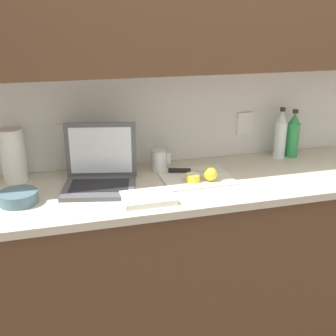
{
  "coord_description": "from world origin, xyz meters",
  "views": [
    {
      "loc": [
        -0.82,
        -1.76,
        1.67
      ],
      "look_at": [
        -0.35,
        -0.01,
        1.01
      ],
      "focal_mm": 45.0,
      "sensor_mm": 36.0,
      "label": 1
    }
  ],
  "objects_px": {
    "bottle_green_soda": "(293,135)",
    "lemon_half_cut": "(193,178)",
    "knife": "(188,171)",
    "bottle_oil_tall": "(280,135)",
    "paper_towel_roll": "(13,155)",
    "bowl_white": "(19,197)",
    "cutting_board": "(196,177)",
    "laptop": "(100,172)",
    "lemon_whole_beside": "(210,174)",
    "measuring_cup": "(159,160)"
  },
  "relations": [
    {
      "from": "bottle_green_soda",
      "to": "paper_towel_roll",
      "type": "relative_size",
      "value": 1.04
    },
    {
      "from": "cutting_board",
      "to": "bottle_oil_tall",
      "type": "height_order",
      "value": "bottle_oil_tall"
    },
    {
      "from": "knife",
      "to": "bowl_white",
      "type": "distance_m",
      "value": 0.8
    },
    {
      "from": "knife",
      "to": "bottle_green_soda",
      "type": "distance_m",
      "value": 0.65
    },
    {
      "from": "lemon_whole_beside",
      "to": "bottle_oil_tall",
      "type": "bearing_deg",
      "value": 26.0
    },
    {
      "from": "laptop",
      "to": "bottle_oil_tall",
      "type": "height_order",
      "value": "same"
    },
    {
      "from": "knife",
      "to": "lemon_half_cut",
      "type": "relative_size",
      "value": 4.3
    },
    {
      "from": "bottle_green_soda",
      "to": "bowl_white",
      "type": "relative_size",
      "value": 1.64
    },
    {
      "from": "cutting_board",
      "to": "paper_towel_roll",
      "type": "distance_m",
      "value": 0.86
    },
    {
      "from": "laptop",
      "to": "bowl_white",
      "type": "xyz_separation_m",
      "value": [
        -0.35,
        -0.1,
        -0.04
      ]
    },
    {
      "from": "laptop",
      "to": "lemon_whole_beside",
      "type": "relative_size",
      "value": 5.67
    },
    {
      "from": "bottle_oil_tall",
      "to": "measuring_cup",
      "type": "relative_size",
      "value": 2.61
    },
    {
      "from": "bottle_green_soda",
      "to": "bowl_white",
      "type": "bearing_deg",
      "value": -170.11
    },
    {
      "from": "knife",
      "to": "measuring_cup",
      "type": "xyz_separation_m",
      "value": [
        -0.12,
        0.09,
        0.04
      ]
    },
    {
      "from": "lemon_whole_beside",
      "to": "paper_towel_roll",
      "type": "height_order",
      "value": "paper_towel_roll"
    },
    {
      "from": "lemon_whole_beside",
      "to": "measuring_cup",
      "type": "distance_m",
      "value": 0.29
    },
    {
      "from": "bottle_green_soda",
      "to": "paper_towel_roll",
      "type": "bearing_deg",
      "value": 179.27
    },
    {
      "from": "bowl_white",
      "to": "bottle_green_soda",
      "type": "bearing_deg",
      "value": 9.89
    },
    {
      "from": "bottle_green_soda",
      "to": "cutting_board",
      "type": "bearing_deg",
      "value": -164.36
    },
    {
      "from": "bowl_white",
      "to": "knife",
      "type": "bearing_deg",
      "value": 9.85
    },
    {
      "from": "laptop",
      "to": "lemon_whole_beside",
      "type": "xyz_separation_m",
      "value": [
        0.5,
        -0.1,
        -0.02
      ]
    },
    {
      "from": "laptop",
      "to": "bottle_green_soda",
      "type": "bearing_deg",
      "value": 20.03
    },
    {
      "from": "knife",
      "to": "paper_towel_roll",
      "type": "distance_m",
      "value": 0.83
    },
    {
      "from": "laptop",
      "to": "cutting_board",
      "type": "relative_size",
      "value": 1.13
    },
    {
      "from": "bottle_oil_tall",
      "to": "paper_towel_roll",
      "type": "bearing_deg",
      "value": 179.22
    },
    {
      "from": "measuring_cup",
      "to": "laptop",
      "type": "bearing_deg",
      "value": -158.48
    },
    {
      "from": "bowl_white",
      "to": "paper_towel_roll",
      "type": "height_order",
      "value": "paper_towel_roll"
    },
    {
      "from": "bottle_green_soda",
      "to": "bottle_oil_tall",
      "type": "bearing_deg",
      "value": 180.0
    },
    {
      "from": "lemon_half_cut",
      "to": "measuring_cup",
      "type": "bearing_deg",
      "value": 118.09
    },
    {
      "from": "cutting_board",
      "to": "bowl_white",
      "type": "relative_size",
      "value": 2.08
    },
    {
      "from": "bottle_green_soda",
      "to": "lemon_half_cut",
      "type": "bearing_deg",
      "value": -160.86
    },
    {
      "from": "paper_towel_roll",
      "to": "laptop",
      "type": "bearing_deg",
      "value": -23.01
    },
    {
      "from": "laptop",
      "to": "bottle_oil_tall",
      "type": "bearing_deg",
      "value": 20.62
    },
    {
      "from": "bottle_green_soda",
      "to": "laptop",
      "type": "bearing_deg",
      "value": -172.37
    },
    {
      "from": "lemon_whole_beside",
      "to": "bottle_green_soda",
      "type": "xyz_separation_m",
      "value": [
        0.57,
        0.24,
        0.08
      ]
    },
    {
      "from": "bottle_oil_tall",
      "to": "paper_towel_roll",
      "type": "xyz_separation_m",
      "value": [
        -1.37,
        0.02,
        -0.0
      ]
    },
    {
      "from": "laptop",
      "to": "measuring_cup",
      "type": "height_order",
      "value": "laptop"
    },
    {
      "from": "knife",
      "to": "bottle_oil_tall",
      "type": "height_order",
      "value": "bottle_oil_tall"
    },
    {
      "from": "bottle_green_soda",
      "to": "paper_towel_roll",
      "type": "distance_m",
      "value": 1.45
    },
    {
      "from": "lemon_half_cut",
      "to": "measuring_cup",
      "type": "height_order",
      "value": "measuring_cup"
    },
    {
      "from": "bottle_green_soda",
      "to": "bottle_oil_tall",
      "type": "distance_m",
      "value": 0.08
    },
    {
      "from": "bottle_oil_tall",
      "to": "paper_towel_roll",
      "type": "height_order",
      "value": "bottle_oil_tall"
    },
    {
      "from": "knife",
      "to": "bowl_white",
      "type": "xyz_separation_m",
      "value": [
        -0.78,
        -0.14,
        0.01
      ]
    },
    {
      "from": "lemon_half_cut",
      "to": "bottle_green_soda",
      "type": "relative_size",
      "value": 0.26
    },
    {
      "from": "laptop",
      "to": "paper_towel_roll",
      "type": "relative_size",
      "value": 1.48
    },
    {
      "from": "laptop",
      "to": "knife",
      "type": "xyz_separation_m",
      "value": [
        0.43,
        0.03,
        -0.05
      ]
    },
    {
      "from": "lemon_half_cut",
      "to": "measuring_cup",
      "type": "distance_m",
      "value": 0.23
    },
    {
      "from": "lemon_whole_beside",
      "to": "measuring_cup",
      "type": "height_order",
      "value": "measuring_cup"
    },
    {
      "from": "knife",
      "to": "bottle_oil_tall",
      "type": "xyz_separation_m",
      "value": [
        0.56,
        0.11,
        0.11
      ]
    },
    {
      "from": "measuring_cup",
      "to": "bowl_white",
      "type": "distance_m",
      "value": 0.7
    }
  ]
}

